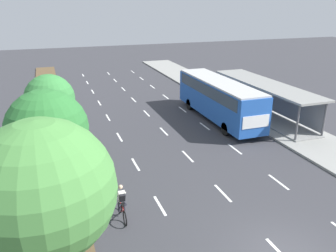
{
  "coord_description": "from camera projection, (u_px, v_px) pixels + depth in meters",
  "views": [
    {
      "loc": [
        -7.95,
        -8.71,
        9.5
      ],
      "look_at": [
        -0.38,
        12.58,
        1.2
      ],
      "focal_mm": 36.33,
      "sensor_mm": 36.0,
      "label": 1
    }
  ],
  "objects": [
    {
      "name": "bus",
      "position": [
        218.0,
        96.0,
        28.4
      ],
      "size": [
        2.54,
        11.29,
        3.37
      ],
      "color": "#2356B2",
      "rests_on": "ground"
    },
    {
      "name": "median_tree_nearest",
      "position": [
        44.0,
        190.0,
        9.93
      ],
      "size": [
        4.31,
        4.31,
        6.36
      ],
      "color": "brown",
      "rests_on": "median_strip"
    },
    {
      "name": "lane_divider_left",
      "position": [
        113.0,
        127.0,
        27.42
      ],
      "size": [
        0.14,
        45.03,
        0.01
      ],
      "color": "white",
      "rests_on": "ground"
    },
    {
      "name": "lane_divider_center",
      "position": [
        155.0,
        122.0,
        28.52
      ],
      "size": [
        0.14,
        45.03,
        0.01
      ],
      "color": "white",
      "rests_on": "ground"
    },
    {
      "name": "median_strip",
      "position": [
        50.0,
        121.0,
        28.53
      ],
      "size": [
        2.6,
        52.0,
        0.12
      ],
      "primitive_type": "cube",
      "color": "brown",
      "rests_on": "ground"
    },
    {
      "name": "median_tree_second",
      "position": [
        47.0,
        130.0,
        15.58
      ],
      "size": [
        3.77,
        3.77,
        5.74
      ],
      "color": "brown",
      "rests_on": "median_strip"
    },
    {
      "name": "cyclist",
      "position": [
        122.0,
        204.0,
        15.56
      ],
      "size": [
        0.46,
        1.82,
        1.71
      ],
      "color": "black",
      "rests_on": "ground"
    },
    {
      "name": "median_tree_third",
      "position": [
        50.0,
        99.0,
        21.21
      ],
      "size": [
        3.1,
        3.1,
        5.2
      ],
      "color": "brown",
      "rests_on": "median_strip"
    },
    {
      "name": "lane_divider_right",
      "position": [
        193.0,
        117.0,
        29.63
      ],
      "size": [
        0.14,
        45.03,
        0.01
      ],
      "color": "white",
      "rests_on": "ground"
    },
    {
      "name": "sidewalk_right",
      "position": [
        234.0,
        101.0,
        34.05
      ],
      "size": [
        4.5,
        52.0,
        0.15
      ],
      "primitive_type": "cube",
      "color": "gray",
      "rests_on": "ground"
    },
    {
      "name": "bus_shelter",
      "position": [
        267.0,
        96.0,
        29.18
      ],
      "size": [
        2.9,
        12.46,
        2.86
      ],
      "color": "gray",
      "rests_on": "sidewalk_right"
    }
  ]
}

